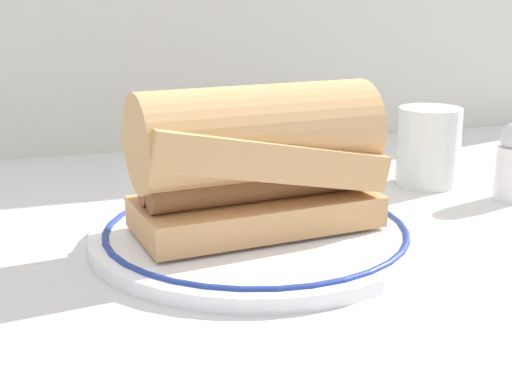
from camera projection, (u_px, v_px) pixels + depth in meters
ground_plane at (303, 252)px, 0.59m from camera, size 1.50×1.50×0.00m
plate at (256, 234)px, 0.61m from camera, size 0.28×0.28×0.01m
sausage_sandwich at (256, 157)px, 0.59m from camera, size 0.21×0.11×0.12m
drinking_glass at (428, 152)px, 0.77m from camera, size 0.07×0.07×0.09m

